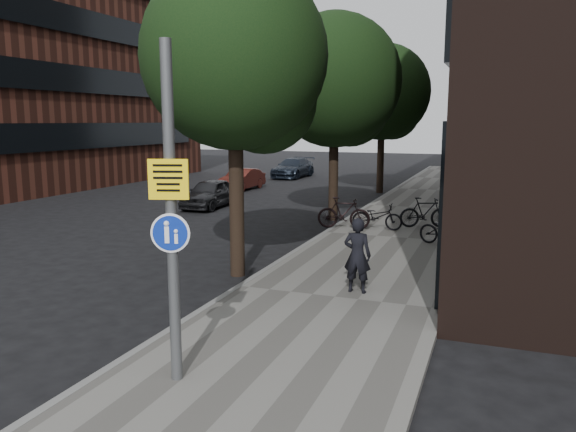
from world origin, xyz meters
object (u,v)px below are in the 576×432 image
at_px(parked_car_near, 210,193).
at_px(parked_bike_facade_near, 447,231).
at_px(signpost, 171,215).
at_px(pedestrian, 357,255).

bearing_deg(parked_car_near, parked_bike_facade_near, -27.02).
bearing_deg(parked_car_near, signpost, -65.26).
xyz_separation_m(pedestrian, parked_bike_facade_near, (1.40, 5.43, -0.36)).
bearing_deg(parked_bike_facade_near, signpost, -174.30).
distance_m(signpost, parked_car_near, 17.30).
bearing_deg(signpost, pedestrian, 56.25).
height_order(signpost, parked_bike_facade_near, signpost).
distance_m(signpost, parked_bike_facade_near, 10.97).
xyz_separation_m(signpost, parked_bike_facade_near, (2.83, 10.42, -1.94)).
distance_m(pedestrian, parked_bike_facade_near, 5.62).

